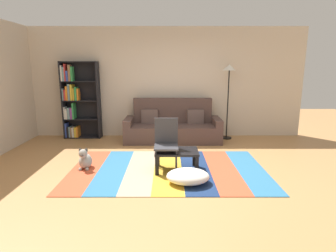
{
  "coord_description": "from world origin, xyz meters",
  "views": [
    {
      "loc": [
        0.03,
        -4.45,
        1.77
      ],
      "look_at": [
        0.01,
        0.68,
        0.65
      ],
      "focal_mm": 29.54,
      "sensor_mm": 36.0,
      "label": 1
    }
  ],
  "objects_px": {
    "bookshelf": "(78,101)",
    "coffee_table": "(178,154)",
    "standing_lamp": "(230,77)",
    "couch": "(174,127)",
    "folding_chair": "(167,140)",
    "pouf": "(189,176)",
    "dog": "(86,160)",
    "tv_remote": "(175,150)"
  },
  "relations": [
    {
      "from": "standing_lamp",
      "to": "couch",
      "type": "bearing_deg",
      "value": -171.57
    },
    {
      "from": "dog",
      "to": "tv_remote",
      "type": "bearing_deg",
      "value": -3.93
    },
    {
      "from": "coffee_table",
      "to": "dog",
      "type": "height_order",
      "value": "dog"
    },
    {
      "from": "coffee_table",
      "to": "tv_remote",
      "type": "relative_size",
      "value": 4.88
    },
    {
      "from": "coffee_table",
      "to": "standing_lamp",
      "type": "distance_m",
      "value": 2.81
    },
    {
      "from": "pouf",
      "to": "folding_chair",
      "type": "bearing_deg",
      "value": 120.15
    },
    {
      "from": "tv_remote",
      "to": "folding_chair",
      "type": "relative_size",
      "value": 0.17
    },
    {
      "from": "couch",
      "to": "standing_lamp",
      "type": "bearing_deg",
      "value": 8.43
    },
    {
      "from": "pouf",
      "to": "dog",
      "type": "bearing_deg",
      "value": 160.35
    },
    {
      "from": "standing_lamp",
      "to": "tv_remote",
      "type": "distance_m",
      "value": 2.81
    },
    {
      "from": "pouf",
      "to": "tv_remote",
      "type": "bearing_deg",
      "value": 111.12
    },
    {
      "from": "bookshelf",
      "to": "tv_remote",
      "type": "distance_m",
      "value": 3.32
    },
    {
      "from": "couch",
      "to": "coffee_table",
      "type": "xyz_separation_m",
      "value": [
        0.03,
        -1.98,
        -0.03
      ]
    },
    {
      "from": "pouf",
      "to": "standing_lamp",
      "type": "distance_m",
      "value": 3.26
    },
    {
      "from": "standing_lamp",
      "to": "pouf",
      "type": "bearing_deg",
      "value": -112.95
    },
    {
      "from": "couch",
      "to": "pouf",
      "type": "bearing_deg",
      "value": -85.62
    },
    {
      "from": "pouf",
      "to": "dog",
      "type": "height_order",
      "value": "dog"
    },
    {
      "from": "dog",
      "to": "tv_remote",
      "type": "height_order",
      "value": "dog"
    },
    {
      "from": "couch",
      "to": "pouf",
      "type": "xyz_separation_m",
      "value": [
        0.19,
        -2.51,
        -0.22
      ]
    },
    {
      "from": "coffee_table",
      "to": "folding_chair",
      "type": "distance_m",
      "value": 0.29
    },
    {
      "from": "bookshelf",
      "to": "dog",
      "type": "distance_m",
      "value": 2.43
    },
    {
      "from": "standing_lamp",
      "to": "coffee_table",
      "type": "bearing_deg",
      "value": -121.0
    },
    {
      "from": "coffee_table",
      "to": "couch",
      "type": "bearing_deg",
      "value": 90.95
    },
    {
      "from": "dog",
      "to": "coffee_table",
      "type": "bearing_deg",
      "value": -3.31
    },
    {
      "from": "folding_chair",
      "to": "pouf",
      "type": "bearing_deg",
      "value": -15.27
    },
    {
      "from": "dog",
      "to": "folding_chair",
      "type": "distance_m",
      "value": 1.47
    },
    {
      "from": "pouf",
      "to": "standing_lamp",
      "type": "relative_size",
      "value": 0.36
    },
    {
      "from": "standing_lamp",
      "to": "folding_chair",
      "type": "height_order",
      "value": "standing_lamp"
    },
    {
      "from": "dog",
      "to": "couch",
      "type": "bearing_deg",
      "value": 50.35
    },
    {
      "from": "couch",
      "to": "bookshelf",
      "type": "distance_m",
      "value": 2.45
    },
    {
      "from": "couch",
      "to": "bookshelf",
      "type": "height_order",
      "value": "bookshelf"
    },
    {
      "from": "bookshelf",
      "to": "folding_chair",
      "type": "height_order",
      "value": "bookshelf"
    },
    {
      "from": "dog",
      "to": "bookshelf",
      "type": "bearing_deg",
      "value": 110.09
    },
    {
      "from": "pouf",
      "to": "tv_remote",
      "type": "relative_size",
      "value": 4.39
    },
    {
      "from": "couch",
      "to": "tv_remote",
      "type": "height_order",
      "value": "couch"
    },
    {
      "from": "folding_chair",
      "to": "standing_lamp",
      "type": "bearing_deg",
      "value": 99.78
    },
    {
      "from": "folding_chair",
      "to": "tv_remote",
      "type": "bearing_deg",
      "value": 21.66
    },
    {
      "from": "tv_remote",
      "to": "coffee_table",
      "type": "bearing_deg",
      "value": -3.67
    },
    {
      "from": "dog",
      "to": "tv_remote",
      "type": "distance_m",
      "value": 1.57
    },
    {
      "from": "bookshelf",
      "to": "coffee_table",
      "type": "distance_m",
      "value": 3.35
    },
    {
      "from": "tv_remote",
      "to": "folding_chair",
      "type": "bearing_deg",
      "value": 134.13
    },
    {
      "from": "bookshelf",
      "to": "tv_remote",
      "type": "height_order",
      "value": "bookshelf"
    }
  ]
}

